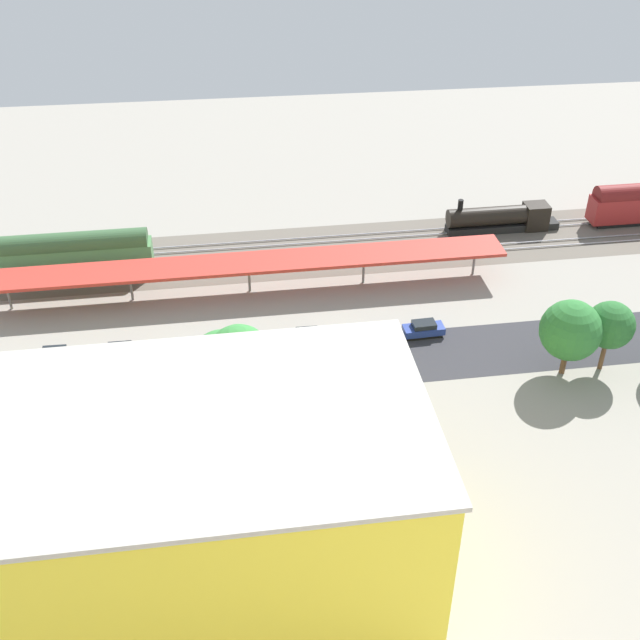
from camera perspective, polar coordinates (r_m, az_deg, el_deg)
The scene contains 23 objects.
ground_plane at distance 85.34m, azimuth 0.86°, elevation -1.85°, with size 162.63×162.63×0.00m, color gray.
rail_bed at distance 102.67m, azimuth -0.68°, elevation 4.94°, with size 101.64×13.26×0.01m, color #665E54.
street_asphalt at distance 82.97m, azimuth 1.14°, elevation -3.06°, with size 101.64×9.00×0.01m, color #2D2D33.
track_rails at distance 102.58m, azimuth -0.68°, elevation 5.03°, with size 101.62×8.90×0.12m.
platform_canopy_near at distance 92.90m, azimuth -5.15°, elevation 4.06°, with size 60.75×6.18×3.98m.
locomotive at distance 109.72m, azimuth 13.00°, elevation 7.08°, with size 15.25×2.85×4.87m.
freight_coach_far at distance 100.31m, azimuth -17.25°, elevation 4.54°, with size 18.72×3.37×5.87m.
parked_car_0 at distance 87.25m, azimuth 7.42°, elevation -0.67°, with size 4.53×2.06×1.66m.
parked_car_1 at distance 85.59m, azimuth 3.64°, elevation -1.18°, with size 4.33×1.73×1.70m.
parked_car_2 at distance 85.27m, azimuth -0.92°, elevation -1.27°, with size 4.17×1.89×1.68m.
parked_car_3 at distance 84.90m, azimuth -5.52°, elevation -1.61°, with size 4.50×1.87×1.68m.
parked_car_4 at distance 84.58m, azimuth -9.51°, elevation -2.12°, with size 4.16×1.95×1.72m.
parked_car_5 at distance 85.76m, azimuth -14.10°, elevation -2.25°, with size 4.35×1.81×1.61m.
parked_car_6 at distance 86.98m, azimuth -18.43°, elevation -2.51°, with size 4.30×1.91×1.67m.
construction_building at distance 59.45m, azimuth -10.99°, elevation -12.95°, with size 37.00×19.21×14.59m, color yellow.
construction_roof_slab at distance 54.26m, azimuth -11.85°, elevation -7.55°, with size 37.60×19.81×0.40m, color #B7B2A8.
box_truck_0 at distance 74.85m, azimuth -13.06°, elevation -7.33°, with size 9.29×2.75×3.47m.
box_truck_1 at distance 75.79m, azimuth -20.09°, elevation -8.33°, with size 9.06×2.45×3.22m.
street_tree_1 at distance 82.35m, azimuth 17.49°, elevation -0.72°, with size 6.14×6.14×8.32m.
street_tree_2 at distance 74.79m, azimuth -5.81°, elevation -2.64°, with size 6.18×6.18×8.72m.
street_tree_3 at distance 84.15m, azimuth 20.05°, elevation -0.36°, with size 4.85×4.85×7.81m.
street_tree_4 at distance 75.80m, azimuth -7.11°, elevation -2.69°, with size 5.36×5.36×7.76m.
traffic_light at distance 76.45m, azimuth -3.26°, elevation -2.83°, with size 0.50×0.36×6.43m.
Camera 1 is at (9.61, 68.22, 50.37)m, focal length 44.73 mm.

